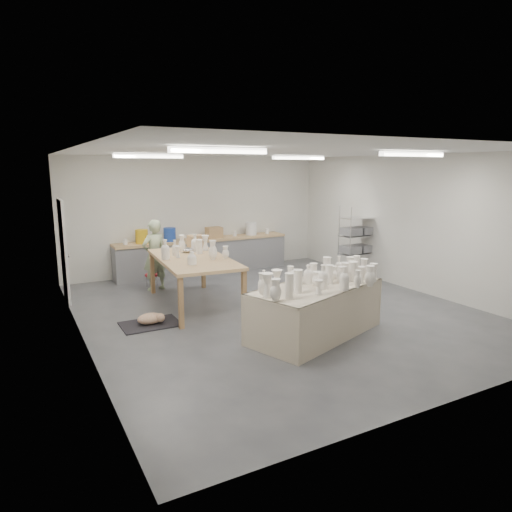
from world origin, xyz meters
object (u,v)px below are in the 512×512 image
potter (154,255)px  red_stool (152,276)px  work_table (193,256)px  drying_table (316,308)px

potter → red_stool: size_ratio=3.69×
work_table → red_stool: 1.84m
drying_table → red_stool: (-1.53, 4.28, -0.19)m
potter → drying_table: bearing=96.6°
drying_table → work_table: bearing=94.1°
work_table → potter: potter is taller
drying_table → potter: bearing=91.6°
work_table → red_stool: bearing=108.1°
drying_table → work_table: work_table is taller
red_stool → drying_table: bearing=-70.4°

